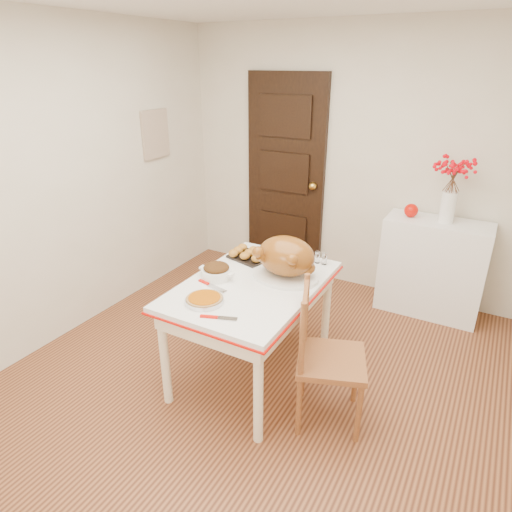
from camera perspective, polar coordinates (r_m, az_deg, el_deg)
The scene contains 18 objects.
floor at distance 3.29m, azimuth -0.85°, elevation -16.97°, with size 3.50×4.00×0.00m, color #482314.
wall_back at distance 4.43m, azimuth 12.39°, elevation 11.53°, with size 3.50×0.00×2.50m, color beige.
wall_left at distance 3.81m, azimuth -24.66°, elevation 7.98°, with size 0.00×4.00×2.50m, color beige.
door_back at distance 4.70m, azimuth 3.79°, elevation 9.95°, with size 0.85×0.06×2.06m, color black.
photo_board at distance 4.54m, azimuth -12.77°, elevation 15.00°, with size 0.03×0.35×0.45m, color beige.
sideboard at distance 4.30m, azimuth 21.59°, elevation -1.39°, with size 0.88×0.39×0.88m, color white.
kitchen_table at distance 3.24m, azimuth -0.44°, elevation -9.38°, with size 0.86×1.26×0.75m, color white, non-canonical shape.
chair_oak at distance 2.85m, azimuth 9.64°, elevation -12.66°, with size 0.42×0.42×0.94m, color #994D25, non-canonical shape.
berry_vase at distance 4.07m, azimuth 23.69°, elevation 7.65°, with size 0.29×0.29×0.55m, color white, non-canonical shape.
apple at distance 4.16m, azimuth 19.25°, elevation 5.53°, with size 0.12×0.12×0.12m, color red.
turkey_platter at distance 3.06m, azimuth 3.86°, elevation -0.29°, with size 0.47×0.38×0.30m, color brown, non-canonical shape.
pumpkin_pie at distance 2.81m, azimuth -6.62°, elevation -5.48°, with size 0.24×0.24×0.05m, color #9D4802.
stuffing_dish at distance 3.11m, azimuth -5.09°, elevation -1.93°, with size 0.27×0.21×0.10m, color #542C0E, non-canonical shape.
rolls_tray at distance 3.40m, azimuth -0.87°, elevation 0.27°, with size 0.29×0.22×0.08m, color #B57325, non-canonical shape.
pie_server at distance 2.65m, azimuth -4.82°, elevation -7.85°, with size 0.22×0.06×0.01m, color silver, non-canonical shape.
carving_knife at distance 3.01m, azimuth -5.66°, elevation -3.81°, with size 0.26×0.06×0.01m, color silver, non-canonical shape.
drinking_glass at distance 3.39m, azimuth 5.04°, elevation 0.56°, with size 0.07×0.07×0.12m, color white.
shaker_pair at distance 3.35m, azimuth 8.32°, elevation -0.23°, with size 0.09×0.04×0.09m, color white, non-canonical shape.
Camera 1 is at (1.26, -2.15, 2.14)m, focal length 31.23 mm.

